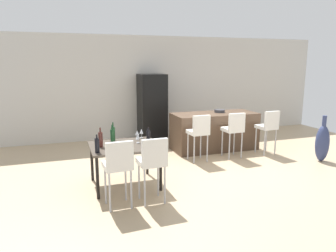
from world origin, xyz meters
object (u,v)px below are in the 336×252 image
object	(u,v)px
wine_bottle_right	(97,145)
bar_chair_right	(268,125)
refrigerator	(152,107)
kitchen_island	(214,131)
dining_table	(124,149)
dining_chair_far	(153,160)
fruit_bowl	(220,111)
floor_vase	(322,143)
wine_glass_inner	(141,131)
wine_bottle_near	(112,136)
bar_chair_middle	(234,128)
wine_bottle_corner	(101,139)
wine_bottle_far	(148,136)
wine_glass_left	(138,136)
wine_glass_end	(137,133)
wine_bottle_middle	(113,133)
dining_chair_near	(118,163)
bar_chair_left	(199,131)

from	to	relation	value
wine_bottle_right	bar_chair_right	bearing A→B (deg)	15.99
bar_chair_right	refrigerator	distance (m)	3.20
kitchen_island	refrigerator	distance (m)	1.99
dining_table	dining_chair_far	distance (m)	0.90
fruit_bowl	floor_vase	size ratio (longest dim) A/B	0.26
dining_chair_far	wine_glass_inner	distance (m)	1.30
dining_table	kitchen_island	bearing A→B (deg)	32.49
wine_bottle_near	wine_bottle_right	xyz separation A→B (m)	(-0.32, -0.49, -0.01)
bar_chair_middle	wine_bottle_near	size ratio (longest dim) A/B	3.10
wine_bottle_corner	wine_bottle_far	bearing A→B (deg)	0.89
wine_glass_left	wine_glass_end	xyz separation A→B (m)	(0.05, 0.26, 0.00)
kitchen_island	wine_bottle_middle	world-z (taller)	wine_bottle_middle
refrigerator	wine_bottle_near	bearing A→B (deg)	-117.89
wine_glass_left	fruit_bowl	xyz separation A→B (m)	(2.51, 1.66, 0.09)
dining_chair_far	wine_bottle_middle	xyz separation A→B (m)	(-0.39, 1.25, 0.17)
refrigerator	wine_glass_inner	bearing A→B (deg)	-110.11
refrigerator	floor_vase	distance (m)	4.40
bar_chair_right	fruit_bowl	xyz separation A→B (m)	(-0.82, 0.89, 0.26)
dining_chair_far	refrigerator	bearing A→B (deg)	73.96
bar_chair_middle	fruit_bowl	distance (m)	0.93
wine_bottle_near	bar_chair_right	bearing A→B (deg)	10.33
kitchen_island	wine_glass_inner	bearing A→B (deg)	-150.62
bar_chair_middle	wine_bottle_far	size ratio (longest dim) A/B	3.72
wine_bottle_near	wine_bottle_right	world-z (taller)	wine_bottle_near
wine_glass_inner	floor_vase	size ratio (longest dim) A/B	0.17
wine_glass_end	bar_chair_middle	bearing A→B (deg)	12.07
dining_table	wine_bottle_corner	distance (m)	0.45
wine_bottle_middle	wine_bottle_right	xyz separation A→B (m)	(-0.37, -0.73, -0.01)
dining_chair_far	fruit_bowl	size ratio (longest dim) A/B	4.01
bar_chair_right	wine_bottle_right	xyz separation A→B (m)	(-4.09, -1.17, 0.16)
refrigerator	kitchen_island	bearing A→B (deg)	-52.65
wine_bottle_right	wine_glass_end	xyz separation A→B (m)	(0.81, 0.67, 0.00)
wine_bottle_corner	dining_chair_near	bearing A→B (deg)	-80.86
wine_bottle_right	wine_glass_left	world-z (taller)	wine_bottle_right
wine_bottle_corner	floor_vase	distance (m)	4.81
wine_glass_inner	floor_vase	xyz separation A→B (m)	(3.98, -0.44, -0.45)
wine_bottle_right	wine_glass_inner	bearing A→B (deg)	39.66
refrigerator	wine_bottle_middle	bearing A→B (deg)	-119.07
bar_chair_right	floor_vase	xyz separation A→B (m)	(0.80, -0.86, -0.28)
bar_chair_right	wine_glass_inner	world-z (taller)	bar_chair_right
bar_chair_left	wine_glass_inner	world-z (taller)	bar_chair_left
wine_glass_left	wine_glass_end	world-z (taller)	same
wine_bottle_corner	refrigerator	bearing A→B (deg)	60.06
wine_bottle_right	refrigerator	world-z (taller)	refrigerator
bar_chair_right	wine_glass_left	size ratio (longest dim) A/B	6.03
bar_chair_right	refrigerator	world-z (taller)	refrigerator
bar_chair_left	bar_chair_middle	size ratio (longest dim) A/B	1.00
bar_chair_right	wine_bottle_far	distance (m)	3.26
wine_bottle_corner	floor_vase	bearing A→B (deg)	-0.39
refrigerator	bar_chair_middle	bearing A→B (deg)	-62.13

